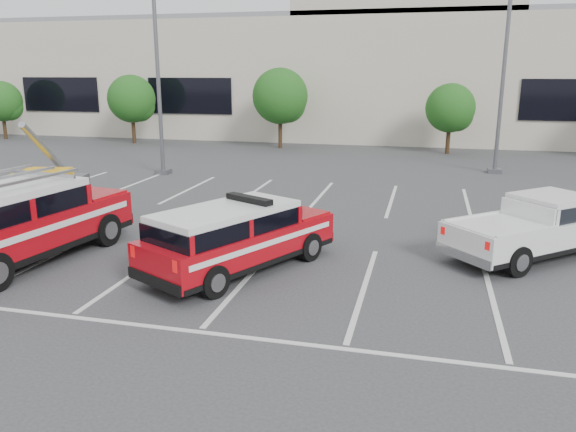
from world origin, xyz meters
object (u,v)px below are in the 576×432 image
(light_pole_mid, at_px, (505,59))
(utility_rig, at_px, (37,195))
(light_pole_left, at_px, (157,58))
(fire_chief_suv, at_px, (237,242))
(tree_far_left, at_px, (3,103))
(tree_left, at_px, (133,101))
(convention_building, at_px, (381,70))
(white_pickup, at_px, (539,232))
(ladder_suv, at_px, (19,228))
(tree_mid_left, at_px, (282,98))
(tree_mid_right, at_px, (452,110))

(light_pole_mid, xyz_separation_m, utility_rig, (-15.77, -11.82, -4.56))
(light_pole_left, xyz_separation_m, fire_chief_suv, (7.61, -11.52, -4.47))
(fire_chief_suv, bearing_deg, light_pole_mid, 91.74)
(tree_far_left, height_order, tree_left, tree_left)
(convention_building, height_order, white_pickup, convention_building)
(tree_left, height_order, ladder_suv, tree_left)
(light_pole_left, bearing_deg, utility_rig, -95.62)
(tree_far_left, height_order, utility_rig, tree_far_left)
(tree_mid_left, distance_m, tree_mid_right, 10.01)
(tree_mid_right, relative_size, light_pole_mid, 0.39)
(light_pole_left, xyz_separation_m, light_pole_mid, (15.00, 4.00, 0.00))
(fire_chief_suv, relative_size, ladder_suv, 0.89)
(convention_building, distance_m, tree_mid_right, 11.20)
(ladder_suv, height_order, utility_rig, utility_rig)
(utility_rig, bearing_deg, tree_far_left, 119.55)
(convention_building, relative_size, light_pole_mid, 5.86)
(white_pickup, bearing_deg, tree_far_left, -162.50)
(light_pole_left, xyz_separation_m, white_pickup, (14.79, -8.60, -4.56))
(tree_mid_right, xyz_separation_m, utility_rig, (-13.86, -17.87, -1.88))
(tree_left, bearing_deg, ladder_suv, -67.86)
(tree_mid_right, bearing_deg, ladder_suv, -116.10)
(tree_far_left, bearing_deg, tree_left, 0.00)
(light_pole_mid, height_order, utility_rig, light_pole_mid)
(convention_building, relative_size, white_pickup, 12.00)
(utility_rig, bearing_deg, white_pickup, -15.42)
(light_pole_mid, distance_m, white_pickup, 13.40)
(white_pickup, bearing_deg, tree_left, -172.71)
(tree_mid_left, height_order, light_pole_mid, light_pole_mid)
(tree_mid_right, relative_size, utility_rig, 0.98)
(tree_far_left, distance_m, white_pickup, 36.83)
(tree_far_left, height_order, tree_mid_right, same)
(tree_mid_left, bearing_deg, tree_far_left, -180.00)
(convention_building, xyz_separation_m, tree_left, (-15.09, -9.82, -1.95))
(convention_building, xyz_separation_m, tree_mid_right, (4.91, -9.82, -2.22))
(tree_far_left, height_order, light_pole_left, light_pole_left)
(convention_building, bearing_deg, fire_chief_suv, -91.03)
(tree_far_left, height_order, ladder_suv, tree_far_left)
(tree_mid_left, relative_size, light_pole_left, 0.47)
(tree_left, relative_size, tree_mid_right, 1.11)
(utility_rig, bearing_deg, light_pole_left, 71.83)
(tree_mid_left, distance_m, fire_chief_suv, 22.16)
(convention_building, distance_m, light_pole_mid, 17.27)
(tree_left, bearing_deg, fire_chief_suv, -56.04)
(tree_mid_left, bearing_deg, white_pickup, -57.90)
(ladder_suv, bearing_deg, tree_mid_right, 72.71)
(convention_building, height_order, ladder_suv, convention_building)
(white_pickup, bearing_deg, light_pole_left, -162.22)
(tree_left, bearing_deg, convention_building, 33.05)
(tree_mid_right, distance_m, fire_chief_suv, 22.32)
(tree_far_left, height_order, light_pole_mid, light_pole_mid)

